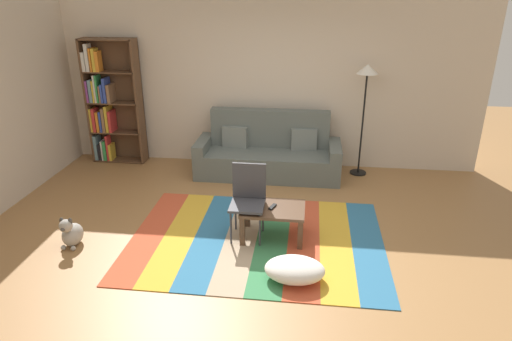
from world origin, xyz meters
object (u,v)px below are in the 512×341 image
(tv_remote, at_px, (272,207))
(standing_lamp, at_px, (366,84))
(couch, at_px, (268,154))
(dog, at_px, (71,233))
(folding_chair, at_px, (248,195))
(pouf, at_px, (295,270))
(coffee_table, at_px, (273,213))
(bookshelf, at_px, (108,104))

(tv_remote, bearing_deg, standing_lamp, 80.05)
(couch, distance_m, dog, 3.20)
(tv_remote, distance_m, folding_chair, 0.32)
(pouf, bearing_deg, coffee_table, 110.02)
(bookshelf, xyz_separation_m, standing_lamp, (4.16, -0.10, 0.47))
(pouf, bearing_deg, dog, 172.20)
(dog, bearing_deg, bookshelf, 103.37)
(pouf, height_order, tv_remote, tv_remote)
(coffee_table, xyz_separation_m, dog, (-2.32, -0.46, -0.17))
(couch, distance_m, pouf, 2.85)
(couch, distance_m, coffee_table, 1.99)
(coffee_table, bearing_deg, folding_chair, 172.95)
(couch, bearing_deg, tv_remote, -83.12)
(couch, xyz_separation_m, pouf, (0.54, -2.79, -0.21))
(couch, relative_size, tv_remote, 15.07)
(couch, bearing_deg, dog, -130.38)
(couch, distance_m, folding_chair, 1.95)
(coffee_table, bearing_deg, pouf, -69.98)
(standing_lamp, distance_m, folding_chair, 2.76)
(dog, xyz_separation_m, standing_lamp, (3.52, 2.62, 1.30))
(standing_lamp, bearing_deg, coffee_table, -119.16)
(dog, height_order, standing_lamp, standing_lamp)
(coffee_table, relative_size, folding_chair, 0.83)
(couch, xyz_separation_m, folding_chair, (-0.06, -1.94, 0.20))
(pouf, distance_m, standing_lamp, 3.38)
(coffee_table, relative_size, dog, 1.89)
(standing_lamp, bearing_deg, pouf, -106.91)
(couch, bearing_deg, folding_chair, -91.66)
(pouf, height_order, dog, dog)
(dog, bearing_deg, standing_lamp, 36.65)
(tv_remote, bearing_deg, folding_chair, -167.44)
(dog, distance_m, folding_chair, 2.11)
(standing_lamp, bearing_deg, bookshelf, 178.62)
(bookshelf, xyz_separation_m, folding_chair, (2.66, -2.22, -0.45))
(coffee_table, distance_m, tv_remote, 0.08)
(coffee_table, xyz_separation_m, standing_lamp, (1.20, 2.16, 1.13))
(dog, distance_m, tv_remote, 2.37)
(couch, relative_size, standing_lamp, 1.29)
(standing_lamp, bearing_deg, folding_chair, -125.36)
(dog, bearing_deg, tv_remote, 11.34)
(standing_lamp, relative_size, folding_chair, 1.94)
(folding_chair, bearing_deg, dog, -155.49)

